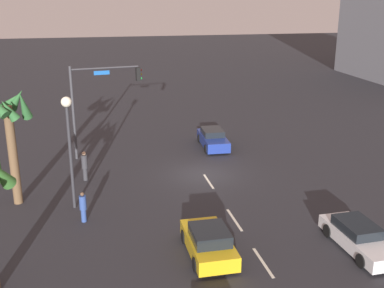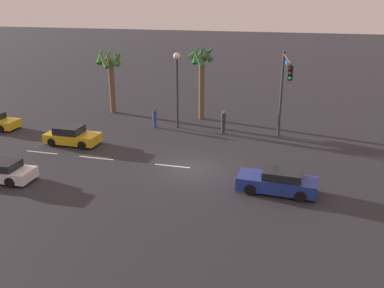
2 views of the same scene
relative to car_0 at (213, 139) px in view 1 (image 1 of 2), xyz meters
The scene contains 12 objects.
ground_plane 6.08m from the car_0, 159.52° to the left, with size 220.00×220.00×0.00m, color #28282D.
lane_stripe_1 16.86m from the car_0, behind, with size 2.48×0.14×0.01m, color silver.
lane_stripe_2 12.65m from the car_0, behind, with size 2.56×0.14×0.01m, color silver.
lane_stripe_3 7.28m from the car_0, 163.05° to the left, with size 2.41×0.14×0.01m, color silver.
car_0 is the anchor object (origin of this frame).
car_2 16.13m from the car_0, 164.51° to the left, with size 4.03×1.95×1.38m.
car_3 16.70m from the car_0, behind, with size 4.62×1.92×1.23m.
traffic_signal 9.55m from the car_0, 92.71° to the left, with size 0.96×5.10×6.68m.
streetlamp 14.27m from the car_0, 131.22° to the left, with size 0.56×0.56×6.29m.
pedestrian_0 14.72m from the car_0, 137.99° to the left, with size 0.49×0.49×1.65m.
pedestrian_1 10.97m from the car_0, 117.31° to the left, with size 0.44×0.44×1.92m.
palm_tree_0 16.20m from the car_0, 119.79° to the left, with size 2.69×2.67×6.78m.
Camera 1 is at (-28.32, 7.02, 11.31)m, focal length 44.25 mm.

